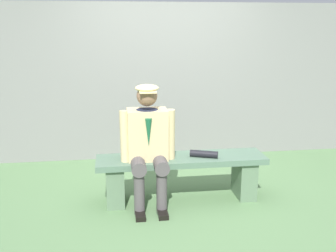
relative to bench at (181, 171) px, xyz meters
The scene contains 5 objects.
ground_plane 0.33m from the bench, ahead, with size 30.00×30.00×0.00m, color #55784C.
bench is the anchor object (origin of this frame).
seated_man 0.54m from the bench, ahead, with size 0.59×0.62×1.30m.
rolled_magazine 0.32m from the bench, 168.01° to the left, with size 0.07×0.07×0.30m, color black.
stadium_wall 1.81m from the bench, 90.00° to the right, with size 12.00×0.24×2.20m, color slate.
Camera 1 is at (0.71, 4.02, 1.88)m, focal length 42.34 mm.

